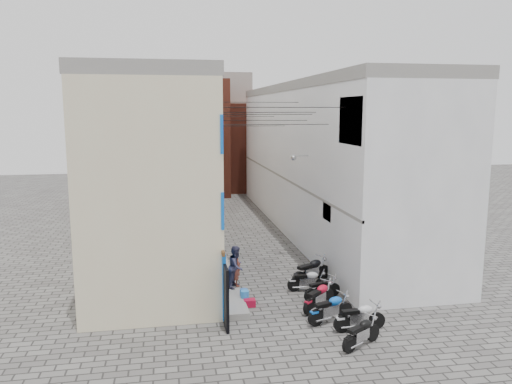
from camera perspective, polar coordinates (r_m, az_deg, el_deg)
ground at (r=18.66m, az=4.33°, el=-14.03°), size 90.00×90.00×0.00m
plinth at (r=30.54m, az=-5.61°, el=-4.50°), size 0.90×26.00×0.25m
building_left at (r=29.66m, az=-11.39°, el=3.54°), size 5.10×27.00×9.00m
building_right at (r=31.15m, az=7.32°, el=3.92°), size 5.94×26.00×9.00m
building_far_brick_left at (r=44.70m, az=-7.25°, el=6.17°), size 6.00×6.00×10.00m
building_far_brick_right at (r=47.27m, az=-1.27°, el=5.19°), size 5.00×6.00×8.00m
building_far_concrete at (r=50.79m, az=-5.37°, el=7.13°), size 8.00×5.00×11.00m
far_shopfront at (r=42.45m, az=-4.24°, el=0.90°), size 2.00×0.30×2.40m
overhead_wires at (r=24.61m, az=0.00°, el=8.70°), size 5.80×13.02×1.32m
motorcycle_a at (r=16.62m, az=11.98°, el=-15.32°), size 1.81×1.39×1.03m
motorcycle_b at (r=17.70m, az=11.77°, el=-13.66°), size 1.87×0.66×1.07m
motorcycle_c at (r=18.17m, az=8.54°, el=-12.90°), size 1.98×1.20×1.10m
motorcycle_d at (r=19.17m, az=7.25°, el=-11.65°), size 1.86×1.68×1.11m
motorcycle_e at (r=20.19m, az=7.60°, el=-10.72°), size 1.80×1.12×0.99m
motorcycle_f at (r=20.99m, az=5.95°, el=-9.91°), size 1.76×0.73×0.99m
motorcycle_g at (r=21.85m, az=6.36°, el=-8.79°), size 2.20×1.61×1.24m
person_a at (r=20.67m, az=-2.32°, el=-8.50°), size 0.55×0.68×1.63m
person_b at (r=20.53m, az=-2.27°, el=-8.49°), size 0.98×1.05×1.72m
water_jug_near at (r=19.66m, az=-1.29°, el=-11.94°), size 0.38×0.38×0.52m
water_jug_far at (r=19.89m, az=-1.40°, el=-11.71°), size 0.42×0.42×0.50m
red_crate at (r=19.46m, az=-0.74°, el=-12.55°), size 0.45×0.34×0.27m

